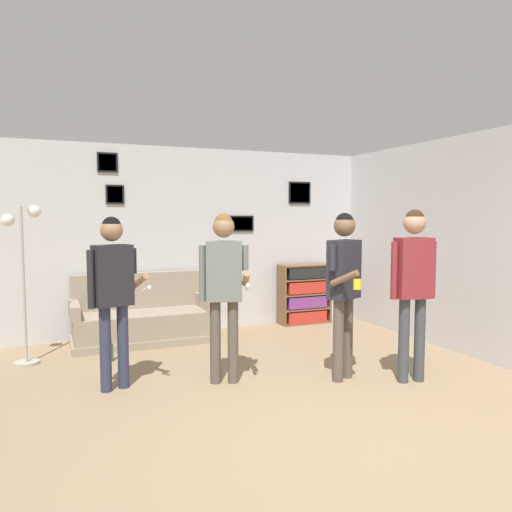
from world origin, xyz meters
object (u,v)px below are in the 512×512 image
(bookshelf, at_px, (304,294))
(person_player_foreground_left, at_px, (113,284))
(couch, at_px, (142,320))
(person_player_foreground_center, at_px, (224,279))
(person_watcher_holding_cup, at_px, (344,277))
(floor_lamp, at_px, (23,261))
(person_spectator_near_bookshelf, at_px, (413,276))
(bottle_on_floor, at_px, (111,352))

(bookshelf, bearing_deg, person_player_foreground_left, -147.95)
(couch, distance_m, person_player_foreground_center, 2.21)
(person_player_foreground_center, distance_m, person_watcher_holding_cup, 1.24)
(bookshelf, xyz_separation_m, floor_lamp, (-4.01, -0.71, 0.73))
(person_spectator_near_bookshelf, bearing_deg, couch, 130.01)
(bookshelf, bearing_deg, person_spectator_near_bookshelf, -96.10)
(couch, relative_size, person_watcher_holding_cup, 1.06)
(person_player_foreground_left, bearing_deg, bookshelf, 32.05)
(floor_lamp, bearing_deg, person_watcher_holding_cup, -31.24)
(floor_lamp, bearing_deg, bookshelf, 10.09)
(person_spectator_near_bookshelf, relative_size, bottle_on_floor, 5.99)
(couch, distance_m, bookshelf, 2.61)
(floor_lamp, height_order, person_player_foreground_left, floor_lamp)
(couch, xyz_separation_m, person_spectator_near_bookshelf, (2.28, -2.72, 0.80))
(person_spectator_near_bookshelf, bearing_deg, bookshelf, 83.90)
(bookshelf, height_order, floor_lamp, floor_lamp)
(bookshelf, height_order, bottle_on_floor, bookshelf)
(person_player_foreground_center, height_order, person_watcher_holding_cup, person_watcher_holding_cup)
(couch, height_order, bookshelf, bookshelf)
(bottle_on_floor, bearing_deg, floor_lamp, 163.66)
(person_watcher_holding_cup, height_order, person_spectator_near_bookshelf, person_spectator_near_bookshelf)
(floor_lamp, distance_m, person_player_foreground_left, 1.53)
(person_watcher_holding_cup, distance_m, bottle_on_floor, 2.87)
(couch, bearing_deg, bookshelf, 4.28)
(couch, height_order, person_player_foreground_left, person_player_foreground_left)
(floor_lamp, height_order, person_watcher_holding_cup, floor_lamp)
(couch, height_order, bottle_on_floor, couch)
(person_player_foreground_left, distance_m, person_player_foreground_center, 1.08)
(floor_lamp, relative_size, person_watcher_holding_cup, 1.05)
(person_player_foreground_center, bearing_deg, couch, 103.52)
(couch, relative_size, bottle_on_floor, 6.24)
(bookshelf, distance_m, person_watcher_holding_cup, 2.81)
(floor_lamp, bearing_deg, person_player_foreground_left, -56.45)
(person_player_foreground_center, bearing_deg, floor_lamp, 141.81)
(person_watcher_holding_cup, relative_size, person_spectator_near_bookshelf, 0.98)
(person_player_foreground_center, xyz_separation_m, person_watcher_holding_cup, (1.18, -0.38, 0.01))
(bookshelf, bearing_deg, floor_lamp, -169.91)
(person_player_foreground_left, xyz_separation_m, person_watcher_holding_cup, (2.24, -0.60, 0.03))
(person_player_foreground_left, height_order, person_spectator_near_bookshelf, person_spectator_near_bookshelf)
(couch, distance_m, bottle_on_floor, 0.95)
(person_player_foreground_center, relative_size, bottle_on_floor, 5.85)
(couch, xyz_separation_m, person_player_foreground_left, (-0.57, -1.79, 0.75))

